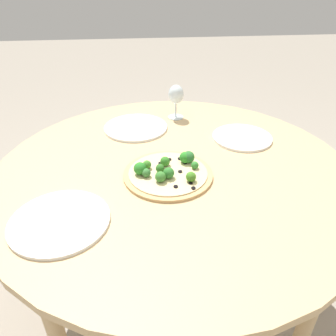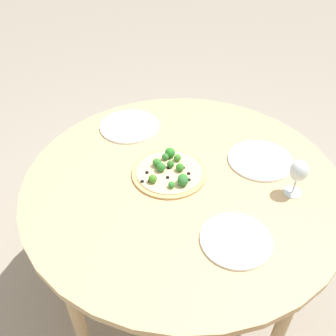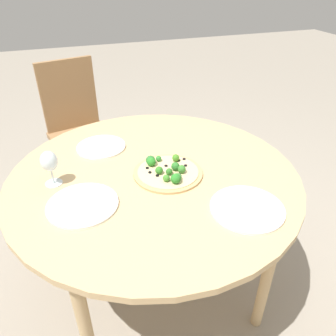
{
  "view_description": "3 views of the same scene",
  "coord_description": "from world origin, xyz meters",
  "px_view_note": "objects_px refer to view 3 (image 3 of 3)",
  "views": [
    {
      "loc": [
        -0.97,
        0.12,
        1.34
      ],
      "look_at": [
        -0.06,
        0.03,
        0.76
      ],
      "focal_mm": 35.0,
      "sensor_mm": 36.0,
      "label": 1
    },
    {
      "loc": [
        0.0,
        -1.1,
        1.72
      ],
      "look_at": [
        -0.06,
        0.03,
        0.76
      ],
      "focal_mm": 40.0,
      "sensor_mm": 36.0,
      "label": 2
    },
    {
      "loc": [
        0.33,
        1.15,
        1.52
      ],
      "look_at": [
        -0.06,
        0.03,
        0.76
      ],
      "focal_mm": 35.0,
      "sensor_mm": 36.0,
      "label": 3
    }
  ],
  "objects_px": {
    "chair": "(79,127)",
    "pizza": "(167,171)",
    "wine_glass": "(49,162)",
    "plate_near": "(101,147)",
    "plate_far": "(247,208)",
    "plate_side": "(83,205)"
  },
  "relations": [
    {
      "from": "chair",
      "to": "pizza",
      "type": "relative_size",
      "value": 3.19
    },
    {
      "from": "pizza",
      "to": "plate_far",
      "type": "xyz_separation_m",
      "value": [
        -0.21,
        0.32,
        -0.01
      ]
    },
    {
      "from": "pizza",
      "to": "wine_glass",
      "type": "xyz_separation_m",
      "value": [
        0.47,
        -0.08,
        0.09
      ]
    },
    {
      "from": "pizza",
      "to": "plate_far",
      "type": "distance_m",
      "value": 0.38
    },
    {
      "from": "pizza",
      "to": "wine_glass",
      "type": "distance_m",
      "value": 0.49
    },
    {
      "from": "chair",
      "to": "plate_far",
      "type": "xyz_separation_m",
      "value": [
        -0.51,
        1.38,
        0.21
      ]
    },
    {
      "from": "plate_far",
      "to": "plate_side",
      "type": "bearing_deg",
      "value": -20.86
    },
    {
      "from": "wine_glass",
      "to": "plate_near",
      "type": "xyz_separation_m",
      "value": [
        -0.24,
        -0.24,
        -0.1
      ]
    },
    {
      "from": "plate_near",
      "to": "plate_far",
      "type": "height_order",
      "value": "same"
    },
    {
      "from": "wine_glass",
      "to": "plate_far",
      "type": "bearing_deg",
      "value": 149.01
    },
    {
      "from": "wine_glass",
      "to": "plate_side",
      "type": "distance_m",
      "value": 0.23
    },
    {
      "from": "chair",
      "to": "plate_side",
      "type": "bearing_deg",
      "value": -107.25
    },
    {
      "from": "wine_glass",
      "to": "plate_near",
      "type": "distance_m",
      "value": 0.35
    },
    {
      "from": "chair",
      "to": "plate_near",
      "type": "bearing_deg",
      "value": -98.47
    },
    {
      "from": "chair",
      "to": "plate_near",
      "type": "height_order",
      "value": "chair"
    },
    {
      "from": "plate_side",
      "to": "pizza",
      "type": "bearing_deg",
      "value": -164.7
    },
    {
      "from": "pizza",
      "to": "plate_near",
      "type": "relative_size",
      "value": 1.26
    },
    {
      "from": "plate_near",
      "to": "chair",
      "type": "bearing_deg",
      "value": -84.81
    },
    {
      "from": "pizza",
      "to": "wine_glass",
      "type": "bearing_deg",
      "value": -9.98
    },
    {
      "from": "plate_near",
      "to": "plate_far",
      "type": "xyz_separation_m",
      "value": [
        -0.44,
        0.65,
        0.0
      ]
    },
    {
      "from": "plate_far",
      "to": "chair",
      "type": "bearing_deg",
      "value": -69.74
    },
    {
      "from": "chair",
      "to": "pizza",
      "type": "bearing_deg",
      "value": -87.62
    }
  ]
}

